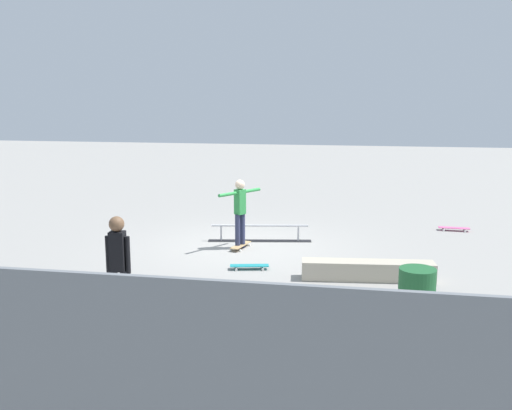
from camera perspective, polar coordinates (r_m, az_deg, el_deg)
The scene contains 11 objects.
ground_plane at distance 13.75m, azimuth -1.24°, elevation -4.19°, with size 60.00×60.00×0.00m, color gray.
grind_rail at distance 14.29m, azimuth 0.36°, elevation -2.87°, with size 2.55×0.66×0.42m.
skate_ledge at distance 11.52m, azimuth 10.95°, elevation -6.36°, with size 2.55×0.43×0.37m, color #B2A893.
skater_main at distance 13.46m, azimuth -1.59°, elevation -0.38°, with size 0.78×1.14×1.63m.
skateboard_main at distance 13.64m, azimuth -1.52°, elevation -3.99°, with size 0.38×0.82×0.09m.
bystander_black_shirt at distance 9.20m, azimuth -13.40°, elevation -5.68°, with size 0.39×0.24×1.73m.
loose_skateboard_teal at distance 12.01m, azimuth -0.65°, elevation -6.02°, with size 0.82×0.38×0.09m.
loose_skateboard_black at distance 10.35m, azimuth 21.22°, elevation -9.53°, with size 0.81×0.30×0.09m.
loose_skateboard_pink at distance 16.28m, azimuth 18.93°, elevation -2.17°, with size 0.81×0.30×0.09m.
trash_bin at distance 9.73m, azimuth 15.54°, elevation -8.37°, with size 0.59×0.59×0.82m, color #1E592D.
back_fence at distance 5.66m, azimuth -20.07°, elevation -16.05°, with size 24.00×0.06×2.06m, color slate.
Camera 1 is at (-2.69, 13.02, 3.51)m, focal length 40.61 mm.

